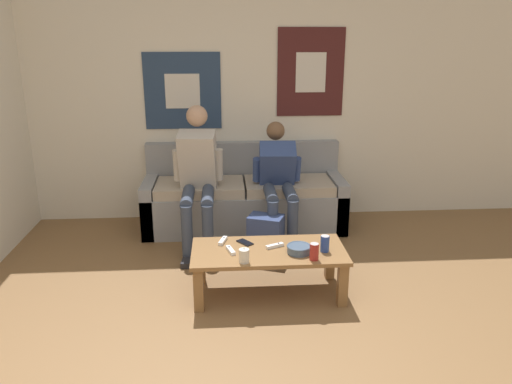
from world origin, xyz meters
name	(u,v)px	position (x,y,z in m)	size (l,w,h in m)	color
wall_back	(227,98)	(0.00, 2.94, 1.28)	(10.00, 0.07, 2.55)	silver
couch	(244,199)	(0.15, 2.59, 0.29)	(2.00, 0.70, 0.83)	gray
coffee_table	(269,257)	(0.27, 1.17, 0.30)	(1.15, 0.55, 0.36)	olive
person_seated_adult	(198,172)	(-0.29, 2.23, 0.69)	(0.47, 0.93, 1.27)	#384256
person_seated_teen	(278,178)	(0.46, 2.26, 0.61)	(0.47, 0.95, 1.09)	#384256
backpack	(265,238)	(0.31, 1.82, 0.18)	(0.35, 0.30, 0.39)	navy
ceramic_bowl	(299,249)	(0.49, 1.10, 0.40)	(0.18, 0.18, 0.06)	#475B75
pillar_candle	(244,256)	(0.08, 0.97, 0.41)	(0.07, 0.07, 0.11)	silver
drink_can_blue	(325,244)	(0.68, 1.12, 0.43)	(0.07, 0.07, 0.12)	#28479E
drink_can_red	(314,252)	(0.58, 0.98, 0.43)	(0.07, 0.07, 0.12)	maroon
game_controller_near_left	(275,246)	(0.32, 1.22, 0.38)	(0.15, 0.09, 0.03)	white
game_controller_near_right	(223,241)	(-0.07, 1.34, 0.38)	(0.07, 0.15, 0.03)	white
game_controller_far_center	(231,250)	(-0.01, 1.16, 0.38)	(0.07, 0.15, 0.03)	white
cell_phone	(245,242)	(0.10, 1.31, 0.37)	(0.13, 0.15, 0.01)	black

